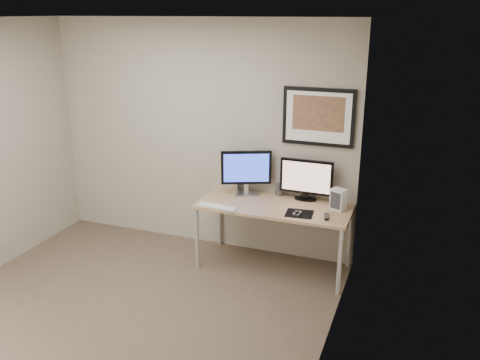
# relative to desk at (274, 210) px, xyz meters

# --- Properties ---
(floor) EXTENTS (3.60, 3.60, 0.00)m
(floor) POSITION_rel_desk_xyz_m (-1.00, -1.35, -0.66)
(floor) COLOR #4E4330
(floor) RESTS_ON ground
(room) EXTENTS (3.60, 3.60, 3.60)m
(room) POSITION_rel_desk_xyz_m (-1.00, -0.90, 0.98)
(room) COLOR white
(room) RESTS_ON ground
(desk) EXTENTS (1.60, 0.70, 0.73)m
(desk) POSITION_rel_desk_xyz_m (0.00, 0.00, 0.00)
(desk) COLOR #987549
(desk) RESTS_ON floor
(framed_art) EXTENTS (0.75, 0.04, 0.60)m
(framed_art) POSITION_rel_desk_xyz_m (0.35, 0.33, 0.96)
(framed_art) COLOR black
(framed_art) RESTS_ON room
(monitor_large) EXTENTS (0.52, 0.26, 0.50)m
(monitor_large) POSITION_rel_desk_xyz_m (-0.38, 0.18, 0.34)
(monitor_large) COLOR #B5B5BA
(monitor_large) RESTS_ON desk
(monitor_tv) EXTENTS (0.57, 0.13, 0.45)m
(monitor_tv) POSITION_rel_desk_xyz_m (0.27, 0.25, 0.30)
(monitor_tv) COLOR black
(monitor_tv) RESTS_ON desk
(speaker_left) EXTENTS (0.07, 0.07, 0.16)m
(speaker_left) POSITION_rel_desk_xyz_m (-0.49, 0.30, 0.15)
(speaker_left) COLOR #B5B5BA
(speaker_left) RESTS_ON desk
(speaker_right) EXTENTS (0.07, 0.07, 0.17)m
(speaker_right) POSITION_rel_desk_xyz_m (-0.04, 0.28, 0.15)
(speaker_right) COLOR #B5B5BA
(speaker_right) RESTS_ON desk
(keyboard) EXTENTS (0.44, 0.16, 0.01)m
(keyboard) POSITION_rel_desk_xyz_m (-0.53, -0.28, 0.07)
(keyboard) COLOR #BBBBC0
(keyboard) RESTS_ON desk
(mousepad) EXTENTS (0.29, 0.26, 0.00)m
(mousepad) POSITION_rel_desk_xyz_m (0.31, -0.16, 0.07)
(mousepad) COLOR black
(mousepad) RESTS_ON desk
(mouse) EXTENTS (0.06, 0.10, 0.03)m
(mouse) POSITION_rel_desk_xyz_m (0.29, -0.18, 0.09)
(mouse) COLOR black
(mouse) RESTS_ON mousepad
(remote) EXTENTS (0.07, 0.17, 0.02)m
(remote) POSITION_rel_desk_xyz_m (0.58, -0.16, 0.08)
(remote) COLOR black
(remote) RESTS_ON desk
(fan_unit) EXTENTS (0.17, 0.15, 0.22)m
(fan_unit) POSITION_rel_desk_xyz_m (0.65, 0.09, 0.18)
(fan_unit) COLOR silver
(fan_unit) RESTS_ON desk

